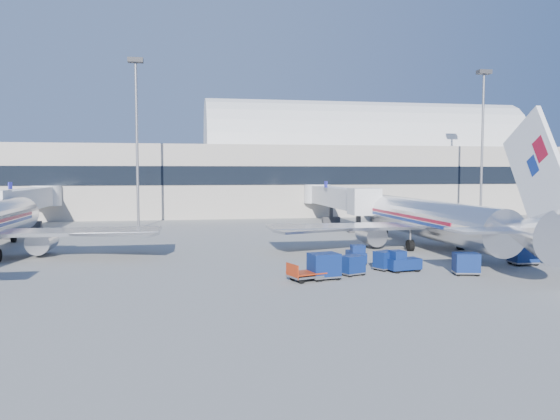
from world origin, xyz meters
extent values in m
plane|color=gray|center=(0.00, 0.00, 0.00)|extent=(260.00, 260.00, 0.00)
cube|color=#B2AA9E|center=(-25.00, 56.00, 6.00)|extent=(170.00, 28.00, 12.00)
cube|color=black|center=(-25.00, 42.05, 7.00)|extent=(170.00, 0.40, 3.00)
cylinder|color=silver|center=(20.00, 56.00, 12.00)|extent=(60.00, 18.00, 18.00)
cylinder|color=silver|center=(10.00, 6.00, 2.90)|extent=(3.80, 28.00, 3.80)
sphere|color=silver|center=(10.00, 20.00, 2.90)|extent=(3.72, 3.72, 3.72)
cone|color=silver|center=(10.00, -11.00, 3.30)|extent=(3.80, 6.00, 3.80)
cube|color=#A50C26|center=(10.00, 7.00, 3.15)|extent=(3.85, 20.16, 0.32)
cube|color=navy|center=(10.00, 7.00, 2.78)|extent=(3.85, 20.16, 0.32)
cube|color=white|center=(10.00, -11.50, 7.70)|extent=(0.35, 7.79, 8.74)
cube|color=silver|center=(10.00, -10.50, 3.50)|extent=(11.00, 3.00, 0.18)
cube|color=silver|center=(10.00, 5.00, 2.30)|extent=(32.00, 5.00, 0.28)
cylinder|color=#B7B7BC|center=(4.50, 6.50, 1.35)|extent=(2.10, 3.80, 2.10)
cylinder|color=#B7B7BC|center=(15.50, 6.50, 1.35)|extent=(2.10, 3.80, 2.10)
cylinder|color=black|center=(10.00, 17.00, 0.45)|extent=(0.40, 0.90, 0.90)
sphere|color=silver|center=(-32.00, 20.00, 2.90)|extent=(3.72, 3.72, 3.72)
cylinder|color=#B7B7BC|center=(-26.50, 6.50, 1.35)|extent=(2.10, 3.80, 2.10)
cylinder|color=black|center=(-32.00, 17.00, 0.45)|extent=(0.40, 0.90, 0.90)
cube|color=silver|center=(7.60, 30.00, 4.00)|extent=(2.70, 24.00, 2.70)
cube|color=silver|center=(7.60, 17.80, 4.00)|extent=(3.40, 3.20, 3.20)
cylinder|color=silver|center=(7.60, 41.50, 4.00)|extent=(4.40, 4.40, 3.00)
cube|color=#2D2D30|center=(7.60, 20.00, 1.80)|extent=(0.50, 0.50, 3.00)
cube|color=#2D2D30|center=(7.60, 20.00, 0.45)|extent=(2.60, 1.00, 0.90)
cube|color=#2D2D30|center=(7.60, 33.00, 1.80)|extent=(0.50, 0.50, 3.00)
cube|color=#2D2D30|center=(7.60, 33.00, 0.45)|extent=(2.60, 1.00, 0.90)
cube|color=navy|center=(6.00, 30.00, 5.80)|extent=(0.12, 1.40, 0.90)
cube|color=silver|center=(-34.40, 30.00, 4.00)|extent=(2.70, 24.00, 2.70)
cylinder|color=silver|center=(-34.40, 41.50, 4.00)|extent=(4.40, 4.40, 3.00)
cube|color=#2D2D30|center=(-34.40, 33.00, 1.80)|extent=(0.50, 0.50, 3.00)
cube|color=#2D2D30|center=(-34.40, 33.00, 0.45)|extent=(2.60, 1.00, 0.90)
cube|color=navy|center=(-36.00, 30.00, 5.80)|extent=(0.12, 1.40, 0.90)
cylinder|color=slate|center=(-20.00, 30.00, 11.00)|extent=(0.36, 0.36, 22.00)
cube|color=#2D2D30|center=(-20.00, 30.00, 22.30)|extent=(2.00, 1.20, 0.60)
cylinder|color=slate|center=(30.00, 30.00, 11.00)|extent=(0.36, 0.36, 22.00)
cube|color=#2D2D30|center=(30.00, 30.00, 22.30)|extent=(2.00, 1.20, 0.60)
cube|color=#9E9E96|center=(18.00, 2.00, 0.45)|extent=(3.00, 0.55, 0.90)
cube|color=#9E9E96|center=(21.30, 2.00, 0.45)|extent=(3.00, 0.55, 0.90)
cube|color=#0B1D53|center=(2.58, -6.48, 0.60)|extent=(2.68, 1.65, 0.82)
cube|color=#0B1D53|center=(2.04, -6.57, 1.25)|extent=(1.15, 1.24, 0.76)
cylinder|color=black|center=(3.35, -5.85, 0.31)|extent=(0.64, 0.34, 0.61)
cube|color=#0B1D53|center=(14.51, -3.49, 0.60)|extent=(2.79, 2.47, 0.82)
cube|color=#0B1D53|center=(14.06, -3.18, 1.26)|extent=(1.43, 1.46, 0.77)
cylinder|color=black|center=(15.51, -3.58, 0.31)|extent=(0.64, 0.55, 0.61)
cube|color=#0B1D53|center=(0.13, -2.35, 0.59)|extent=(1.38, 2.55, 0.81)
cube|color=#0B1D53|center=(0.10, -2.88, 1.24)|extent=(1.13, 1.03, 0.75)
cylinder|color=black|center=(-0.31, -1.46, 0.30)|extent=(0.27, 0.62, 0.60)
cube|color=#0B1D53|center=(1.43, -5.68, 0.84)|extent=(1.95, 1.77, 1.28)
cube|color=slate|center=(1.43, -5.68, 0.19)|extent=(2.05, 1.84, 0.09)
cylinder|color=black|center=(1.80, -4.99, 0.18)|extent=(0.38, 0.27, 0.35)
cube|color=#0B1D53|center=(-1.75, -7.27, 0.83)|extent=(1.93, 1.74, 1.27)
cube|color=slate|center=(-1.75, -7.27, 0.19)|extent=(2.03, 1.82, 0.09)
cylinder|color=black|center=(-1.37, -6.59, 0.18)|extent=(0.38, 0.26, 0.35)
cube|color=#0B1D53|center=(-4.18, -8.43, 1.06)|extent=(2.28, 1.94, 1.61)
cube|color=slate|center=(-4.18, -8.43, 0.25)|extent=(2.40, 2.01, 0.11)
cylinder|color=black|center=(-3.55, -7.67, 0.22)|extent=(0.47, 0.27, 0.45)
cube|color=#0B1D53|center=(6.56, -8.55, 0.92)|extent=(1.98, 1.69, 1.40)
cube|color=slate|center=(6.56, -8.55, 0.21)|extent=(2.09, 1.75, 0.10)
cylinder|color=black|center=(7.33, -8.17, 0.19)|extent=(0.41, 0.23, 0.39)
cube|color=#0B1D53|center=(13.35, -5.34, 1.04)|extent=(2.00, 1.57, 1.59)
cube|color=slate|center=(13.35, -5.34, 0.24)|extent=(2.11, 1.62, 0.11)
cylinder|color=black|center=(14.13, -4.75, 0.22)|extent=(0.44, 0.18, 0.44)
cube|color=slate|center=(-5.52, -8.79, 0.38)|extent=(2.77, 2.29, 0.13)
cube|color=#98290D|center=(-5.52, -8.79, 0.60)|extent=(2.79, 2.34, 0.09)
cylinder|color=black|center=(-4.99, -7.98, 0.22)|extent=(0.47, 0.30, 0.43)
camera|label=1|loc=(-13.76, -45.32, 7.57)|focal=35.00mm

